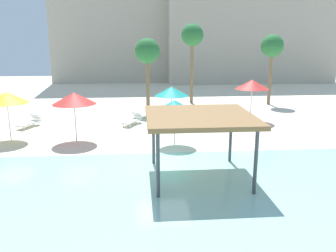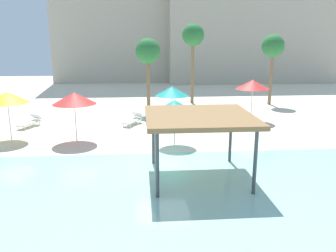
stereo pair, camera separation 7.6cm
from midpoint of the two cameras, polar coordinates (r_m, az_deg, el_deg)
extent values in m
plane|color=beige|center=(16.31, -0.74, -6.17)|extent=(80.00, 80.00, 0.00)
cube|color=#99D1C6|center=(11.53, 1.07, -15.10)|extent=(44.00, 13.50, 0.04)
cylinder|color=#42474C|center=(15.94, -2.25, -1.94)|extent=(0.14, 0.14, 2.50)
cylinder|color=#42474C|center=(16.45, 10.20, -1.64)|extent=(0.14, 0.14, 2.50)
cylinder|color=#42474C|center=(12.56, -1.57, -6.39)|extent=(0.14, 0.14, 2.50)
cylinder|color=#42474C|center=(13.22, 14.07, -5.77)|extent=(0.14, 0.14, 2.50)
cube|color=olive|center=(14.07, 5.24, 1.50)|extent=(4.25, 4.25, 0.18)
cylinder|color=silver|center=(21.69, -24.14, 0.64)|extent=(0.06, 0.06, 2.13)
cone|color=yellow|center=(21.44, -24.50, 4.23)|extent=(2.31, 2.31, 0.63)
cylinder|color=silver|center=(23.54, 0.72, 2.59)|extent=(0.06, 0.06, 1.93)
cone|color=teal|center=(23.32, 0.73, 5.65)|extent=(2.21, 2.21, 0.61)
cylinder|color=silver|center=(25.16, 13.44, 3.32)|extent=(0.06, 0.06, 2.24)
cone|color=red|center=(24.94, 13.62, 6.56)|extent=(2.30, 2.30, 0.63)
cylinder|color=silver|center=(20.24, -14.59, 0.51)|extent=(0.06, 0.06, 2.12)
cone|color=red|center=(19.97, -14.83, 4.38)|extent=(2.38, 2.38, 0.65)
cylinder|color=silver|center=(18.95, 1.17, -0.24)|extent=(0.06, 0.06, 1.92)
cone|color=teal|center=(18.69, 1.19, 3.41)|extent=(1.95, 1.95, 0.54)
cylinder|color=white|center=(22.91, -6.04, 0.01)|extent=(0.05, 0.05, 0.22)
cylinder|color=white|center=(23.14, -7.08, 0.12)|extent=(0.05, 0.05, 0.22)
cylinder|color=white|center=(24.15, -4.40, 0.78)|extent=(0.05, 0.05, 0.22)
cylinder|color=white|center=(24.37, -5.40, 0.87)|extent=(0.05, 0.05, 0.22)
cube|color=white|center=(23.60, -5.72, 0.83)|extent=(1.36, 1.87, 0.10)
cube|color=white|center=(24.18, -4.90, 1.84)|extent=(0.77, 0.73, 0.40)
cylinder|color=white|center=(23.93, -22.10, -0.36)|extent=(0.05, 0.05, 0.22)
cylinder|color=white|center=(24.24, -22.96, -0.27)|extent=(0.05, 0.05, 0.22)
cylinder|color=white|center=(25.00, -19.99, 0.42)|extent=(0.05, 0.05, 0.22)
cylinder|color=white|center=(25.30, -20.84, 0.50)|extent=(0.05, 0.05, 0.22)
cube|color=white|center=(24.58, -21.49, 0.44)|extent=(1.26, 1.89, 0.10)
cube|color=white|center=(25.07, -20.47, 1.43)|extent=(0.75, 0.70, 0.40)
cylinder|color=brown|center=(31.29, 4.06, 8.76)|extent=(0.28, 0.28, 5.55)
sphere|color=#286B33|center=(31.16, 4.16, 14.49)|extent=(1.90, 1.90, 1.90)
cylinder|color=brown|center=(31.83, 16.36, 7.51)|extent=(0.28, 0.28, 4.65)
sphere|color=#286B33|center=(31.66, 16.70, 12.32)|extent=(1.90, 1.90, 1.90)
cylinder|color=brown|center=(27.44, -3.12, 6.77)|extent=(0.28, 0.28, 4.34)
sphere|color=#286B33|center=(27.24, -3.19, 12.03)|extent=(1.90, 1.90, 1.90)
cube|color=#B2A893|center=(51.13, -8.23, 19.11)|extent=(16.03, 10.70, 20.54)
cube|color=#B2A893|center=(50.78, 12.42, 16.61)|extent=(21.28, 11.28, 16.37)
camera|label=1|loc=(0.04, -89.88, 0.03)|focal=37.69mm
camera|label=2|loc=(0.04, 90.12, -0.03)|focal=37.69mm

